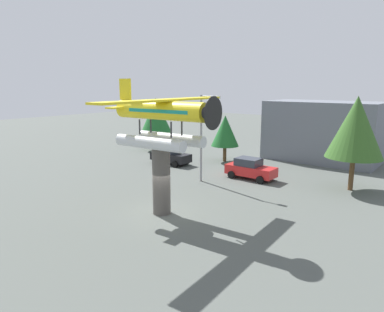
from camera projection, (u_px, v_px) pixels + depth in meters
ground_plane at (162, 213)px, 21.86m from camera, size 140.00×140.00×0.00m
display_pedestal at (161, 180)px, 21.45m from camera, size 1.10×1.10×4.20m
floatplane_monument at (162, 119)px, 20.63m from camera, size 6.97×10.45×4.00m
car_near_black at (170, 155)px, 35.37m from camera, size 4.20×2.02×1.76m
car_mid_red at (250, 169)px, 29.74m from camera, size 4.20×2.02×1.76m
streetlight_primary at (203, 132)px, 28.22m from camera, size 1.84×0.28×7.04m
storefront_building at (323, 131)px, 36.72m from camera, size 11.11×6.07×6.16m
tree_west at (156, 117)px, 42.43m from camera, size 4.01×4.01×6.29m
tree_east at (225, 131)px, 36.12m from camera, size 2.85×2.85×4.78m
tree_center_back at (356, 127)px, 25.77m from camera, size 4.10×4.10×7.06m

